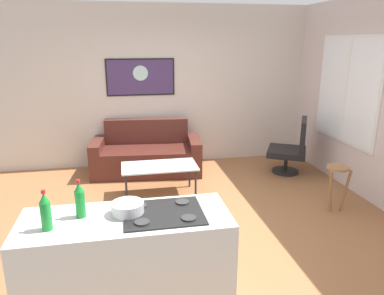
# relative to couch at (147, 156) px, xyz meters

# --- Properties ---
(ground) EXTENTS (6.40, 6.40, 0.04)m
(ground) POSITION_rel_couch_xyz_m (0.38, -1.94, -0.31)
(ground) COLOR #945F3A
(back_wall) EXTENTS (6.40, 0.05, 2.80)m
(back_wall) POSITION_rel_couch_xyz_m (0.38, 0.48, 1.11)
(back_wall) COLOR beige
(back_wall) RESTS_ON ground
(right_wall) EXTENTS (0.05, 6.40, 2.80)m
(right_wall) POSITION_rel_couch_xyz_m (3.01, -1.64, 1.11)
(right_wall) COLOR beige
(right_wall) RESTS_ON ground
(couch) EXTENTS (1.89, 1.02, 0.87)m
(couch) POSITION_rel_couch_xyz_m (0.00, 0.00, 0.00)
(couch) COLOR #4D221C
(couch) RESTS_ON ground
(coffee_table) EXTENTS (1.08, 0.57, 0.46)m
(coffee_table) POSITION_rel_couch_xyz_m (0.11, -1.05, 0.13)
(coffee_table) COLOR silver
(coffee_table) RESTS_ON ground
(armchair) EXTENTS (0.84, 0.85, 0.95)m
(armchair) POSITION_rel_couch_xyz_m (2.41, -0.54, 0.15)
(armchair) COLOR black
(armchair) RESTS_ON ground
(bar_stool) EXTENTS (0.33, 0.32, 0.62)m
(bar_stool) POSITION_rel_couch_xyz_m (2.34, -1.98, 0.18)
(bar_stool) COLOR #93633D
(bar_stool) RESTS_ON ground
(kitchen_counter) EXTENTS (1.58, 0.62, 0.94)m
(kitchen_counter) POSITION_rel_couch_xyz_m (-0.39, -3.48, 0.17)
(kitchen_counter) COLOR silver
(kitchen_counter) RESTS_ON ground
(soda_bottle) EXTENTS (0.07, 0.07, 0.30)m
(soda_bottle) POSITION_rel_couch_xyz_m (-0.93, -3.57, 0.77)
(soda_bottle) COLOR #1A862F
(soda_bottle) RESTS_ON kitchen_counter
(soda_bottle_2) EXTENTS (0.07, 0.07, 0.30)m
(soda_bottle_2) POSITION_rel_couch_xyz_m (-0.72, -3.41, 0.76)
(soda_bottle_2) COLOR #1A862F
(soda_bottle_2) RESTS_ON kitchen_counter
(mixing_bowl) EXTENTS (0.25, 0.25, 0.09)m
(mixing_bowl) POSITION_rel_couch_xyz_m (-0.37, -3.43, 0.68)
(mixing_bowl) COLOR silver
(mixing_bowl) RESTS_ON kitchen_counter
(wall_painting) EXTENTS (1.18, 0.03, 0.63)m
(wall_painting) POSITION_rel_couch_xyz_m (-0.03, 0.44, 1.29)
(wall_painting) COLOR black
(window) EXTENTS (0.03, 1.52, 1.61)m
(window) POSITION_rel_couch_xyz_m (2.97, -1.04, 1.18)
(window) COLOR silver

